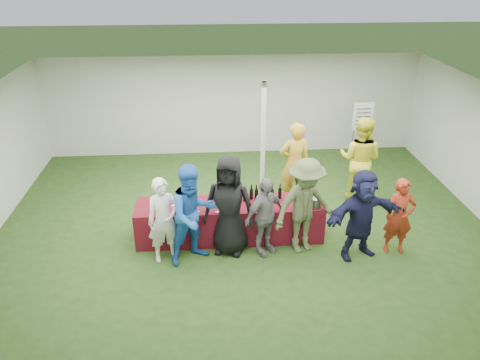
{
  "coord_description": "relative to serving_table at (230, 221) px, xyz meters",
  "views": [
    {
      "loc": [
        -0.69,
        -8.23,
        5.1
      ],
      "look_at": [
        -0.12,
        -0.38,
        1.25
      ],
      "focal_mm": 35.0,
      "sensor_mm": 36.0,
      "label": 1
    }
  ],
  "objects": [
    {
      "name": "customer_6",
      "position": [
        3.08,
        -0.69,
        0.37
      ],
      "size": [
        0.56,
        0.39,
        1.48
      ],
      "primitive_type": "imported",
      "rotation": [
        0.0,
        0.0,
        -0.07
      ],
      "color": "#A12C17",
      "rests_on": "ground"
    },
    {
      "name": "wine_list_sign",
      "position": [
        3.45,
        2.92,
        0.94
      ],
      "size": [
        0.5,
        0.03,
        1.8
      ],
      "color": "slate",
      "rests_on": "ground"
    },
    {
      "name": "tent",
      "position": [
        0.82,
        1.58,
        0.98
      ],
      "size": [
        10.0,
        10.0,
        10.0
      ],
      "color": "white",
      "rests_on": "ground"
    },
    {
      "name": "customer_0",
      "position": [
        -1.2,
        -0.63,
        0.43
      ],
      "size": [
        0.68,
        0.55,
        1.62
      ],
      "primitive_type": "imported",
      "rotation": [
        0.0,
        0.0,
        0.31
      ],
      "color": "white",
      "rests_on": "ground"
    },
    {
      "name": "staff_back",
      "position": [
        2.97,
        1.42,
        0.6
      ],
      "size": [
        1.19,
        1.13,
        1.94
      ],
      "primitive_type": "imported",
      "rotation": [
        0.0,
        0.0,
        2.57
      ],
      "color": "yellow",
      "rests_on": "ground"
    },
    {
      "name": "customer_4",
      "position": [
        1.35,
        -0.53,
        0.56
      ],
      "size": [
        1.37,
        1.06,
        1.87
      ],
      "primitive_type": "imported",
      "rotation": [
        0.0,
        0.0,
        0.34
      ],
      "color": "#4F5932",
      "rests_on": "ground"
    },
    {
      "name": "customer_2",
      "position": [
        -0.03,
        -0.45,
        0.58
      ],
      "size": [
        1.06,
        0.84,
        1.91
      ],
      "primitive_type": "imported",
      "rotation": [
        0.0,
        0.0,
        -0.28
      ],
      "color": "black",
      "rests_on": "ground"
    },
    {
      "name": "serving_table",
      "position": [
        0.0,
        0.0,
        0.0
      ],
      "size": [
        3.6,
        0.8,
        0.75
      ],
      "primitive_type": "cube",
      "color": "maroon",
      "rests_on": "ground"
    },
    {
      "name": "customer_1",
      "position": [
        -0.68,
        -0.68,
        0.56
      ],
      "size": [
        1.14,
        1.05,
        1.88
      ],
      "primitive_type": "imported",
      "rotation": [
        0.0,
        0.0,
        0.48
      ],
      "color": "blue",
      "rests_on": "ground"
    },
    {
      "name": "customer_5",
      "position": [
        2.33,
        -0.78,
        0.49
      ],
      "size": [
        1.68,
        0.96,
        1.73
      ],
      "primitive_type": "imported",
      "rotation": [
        0.0,
        0.0,
        0.3
      ],
      "color": "#181A3A",
      "rests_on": "ground"
    },
    {
      "name": "dump_bucket",
      "position": [
        1.61,
        -0.22,
        0.46
      ],
      "size": [
        0.22,
        0.22,
        0.18
      ],
      "primitive_type": "cylinder",
      "color": "slate",
      "rests_on": "serving_table"
    },
    {
      "name": "staff_pourer",
      "position": [
        1.49,
        1.35,
        0.56
      ],
      "size": [
        0.72,
        0.5,
        1.88
      ],
      "primitive_type": "imported",
      "rotation": [
        0.0,
        0.0,
        3.22
      ],
      "color": "gold",
      "rests_on": "ground"
    },
    {
      "name": "wine_glasses",
      "position": [
        -0.41,
        -0.26,
        0.49
      ],
      "size": [
        2.71,
        0.13,
        0.16
      ],
      "color": "silver",
      "rests_on": "serving_table"
    },
    {
      "name": "bar_towel",
      "position": [
        1.61,
        0.05,
        0.39
      ],
      "size": [
        0.25,
        0.18,
        0.03
      ],
      "primitive_type": "cube",
      "color": "white",
      "rests_on": "serving_table"
    },
    {
      "name": "water_bottle",
      "position": [
        0.14,
        0.08,
        0.48
      ],
      "size": [
        0.07,
        0.07,
        0.23
      ],
      "color": "silver",
      "rests_on": "serving_table"
    },
    {
      "name": "wine_bottles",
      "position": [
        0.63,
        0.13,
        0.5
      ],
      "size": [
        0.76,
        0.14,
        0.32
      ],
      "color": "black",
      "rests_on": "serving_table"
    },
    {
      "name": "customer_3",
      "position": [
        0.61,
        -0.56,
        0.39
      ],
      "size": [
        0.95,
        0.82,
        1.53
      ],
      "primitive_type": "imported",
      "rotation": [
        0.0,
        0.0,
        0.61
      ],
      "color": "slate",
      "rests_on": "ground"
    },
    {
      "name": "ground",
      "position": [
        0.32,
        0.38,
        -0.38
      ],
      "size": [
        60.0,
        60.0,
        0.0
      ],
      "primitive_type": "plane",
      "color": "#284719",
      "rests_on": "ground"
    }
  ]
}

